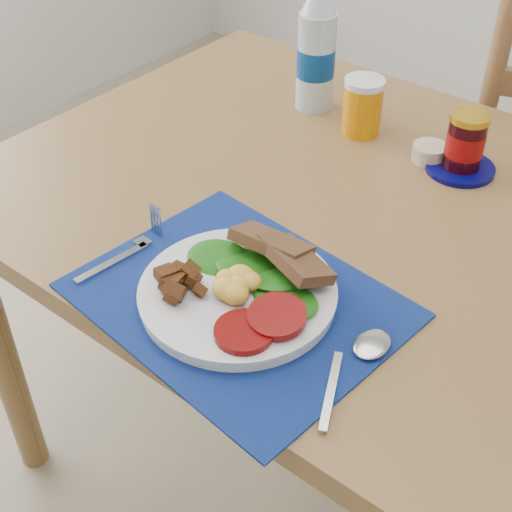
{
  "coord_description": "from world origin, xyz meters",
  "views": [
    {
      "loc": [
        0.38,
        -0.64,
        1.41
      ],
      "look_at": [
        -0.09,
        -0.06,
        0.8
      ],
      "focal_mm": 50.0,
      "sensor_mm": 36.0,
      "label": 1
    }
  ],
  "objects_px": {
    "breakfast_plate": "(233,289)",
    "water_bottle": "(316,53)",
    "jam_on_saucer": "(464,146)",
    "juice_glass": "(362,108)"
  },
  "relations": [
    {
      "from": "water_bottle",
      "to": "juice_glass",
      "type": "xyz_separation_m",
      "value": [
        0.13,
        -0.03,
        -0.06
      ]
    },
    {
      "from": "breakfast_plate",
      "to": "water_bottle",
      "type": "relative_size",
      "value": 1.06
    },
    {
      "from": "jam_on_saucer",
      "to": "juice_glass",
      "type": "bearing_deg",
      "value": 178.47
    },
    {
      "from": "breakfast_plate",
      "to": "juice_glass",
      "type": "distance_m",
      "value": 0.52
    },
    {
      "from": "water_bottle",
      "to": "breakfast_plate",
      "type": "bearing_deg",
      "value": -65.74
    },
    {
      "from": "water_bottle",
      "to": "jam_on_saucer",
      "type": "xyz_separation_m",
      "value": [
        0.33,
        -0.04,
        -0.06
      ]
    },
    {
      "from": "breakfast_plate",
      "to": "jam_on_saucer",
      "type": "height_order",
      "value": "jam_on_saucer"
    },
    {
      "from": "breakfast_plate",
      "to": "juice_glass",
      "type": "height_order",
      "value": "juice_glass"
    },
    {
      "from": "water_bottle",
      "to": "juice_glass",
      "type": "relative_size",
      "value": 2.5
    },
    {
      "from": "breakfast_plate",
      "to": "juice_glass",
      "type": "relative_size",
      "value": 2.66
    }
  ]
}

